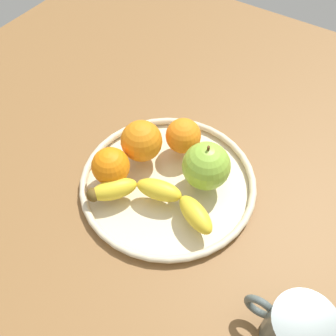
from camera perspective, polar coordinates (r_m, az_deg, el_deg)
name	(u,v)px	position (r cm, az deg, el deg)	size (l,w,h in cm)	color
ground_plane	(168,191)	(69.81, 0.00, -3.45)	(124.66, 124.66, 4.00)	brown
fruit_bowl	(168,182)	(67.43, 0.00, -2.04)	(30.43, 30.43, 1.80)	beige
banana	(153,198)	(62.50, -2.21, -4.36)	(21.50, 10.67, 3.37)	yellow
apple	(206,166)	(63.61, 5.62, 0.29)	(8.02, 8.02, 8.82)	#8CBD3A
orange_back_right	(183,136)	(68.90, 2.25, 4.73)	(6.31, 6.31, 6.31)	orange
orange_front_left	(111,166)	(65.02, -8.39, 0.27)	(6.40, 6.40, 6.40)	orange
orange_front_right	(141,141)	(67.51, -3.90, 3.96)	(7.28, 7.28, 7.28)	orange
ambient_mug	(297,331)	(55.84, 18.34, -21.66)	(11.81, 8.40, 7.80)	#515C59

